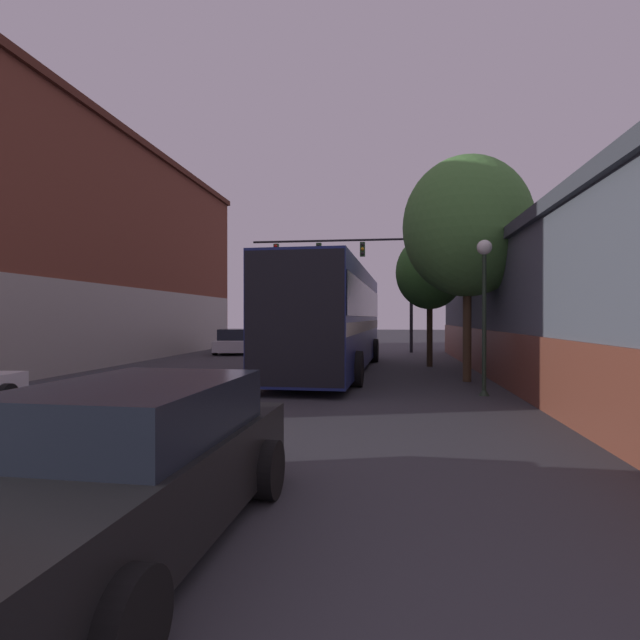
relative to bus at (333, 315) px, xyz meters
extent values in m
cube|color=silver|center=(-2.33, -1.52, -2.00)|extent=(0.14, 43.27, 0.01)
cube|color=brown|center=(-12.79, 1.88, 2.90)|extent=(7.91, 25.88, 9.80)
cube|color=#9E998E|center=(-8.88, 1.88, -0.40)|extent=(0.24, 25.37, 3.20)
cube|color=#542A1E|center=(-12.79, 1.88, 7.65)|extent=(8.23, 26.14, 0.30)
cube|color=#4C515B|center=(8.72, -1.97, 0.16)|extent=(7.11, 26.01, 4.33)
cube|color=brown|center=(5.22, -1.97, -1.25)|extent=(0.24, 25.49, 1.52)
cube|color=#393D44|center=(8.72, -1.97, 2.18)|extent=(7.40, 26.27, 0.30)
cube|color=navy|center=(0.00, 0.02, -0.10)|extent=(2.87, 12.74, 3.35)
cube|color=black|center=(0.00, 0.02, 0.50)|extent=(2.91, 12.49, 1.07)
cube|color=beige|center=(0.00, 0.02, -0.37)|extent=(2.91, 12.62, 0.33)
cube|color=black|center=(-0.22, -6.29, -0.10)|extent=(2.39, 0.14, 3.22)
cylinder|color=black|center=(-1.11, 3.99, -1.50)|extent=(0.33, 1.01, 1.00)
cylinder|color=black|center=(1.39, 3.90, -1.50)|extent=(0.33, 1.01, 1.00)
cylinder|color=black|center=(-1.38, -3.86, -1.50)|extent=(0.33, 1.01, 1.00)
cylinder|color=black|center=(1.11, -3.95, -1.50)|extent=(0.33, 1.01, 1.00)
cube|color=black|center=(-0.19, -13.92, -1.48)|extent=(1.78, 4.44, 0.71)
cube|color=black|center=(-0.18, -13.66, -0.89)|extent=(1.58, 2.33, 0.48)
cylinder|color=black|center=(-1.00, -12.54, -1.70)|extent=(0.24, 0.62, 0.62)
cylinder|color=black|center=(0.71, -12.59, -1.70)|extent=(0.24, 0.62, 0.62)
cylinder|color=black|center=(0.63, -15.31, -1.70)|extent=(0.24, 0.62, 0.62)
cube|color=silver|center=(-6.06, 8.19, -1.56)|extent=(2.14, 4.29, 0.57)
cube|color=black|center=(-6.04, 7.98, -0.98)|extent=(1.81, 2.30, 0.58)
cylinder|color=black|center=(-7.09, 9.38, -1.71)|extent=(0.27, 0.61, 0.59)
cylinder|color=black|center=(-5.27, 9.55, -1.71)|extent=(0.27, 0.61, 0.59)
cylinder|color=black|center=(-6.85, 6.82, -1.71)|extent=(0.27, 0.61, 0.59)
cylinder|color=black|center=(-5.03, 7.00, -1.71)|extent=(0.27, 0.61, 0.59)
cylinder|color=black|center=(-5.84, -8.47, -1.72)|extent=(0.26, 0.58, 0.56)
cylinder|color=black|center=(3.22, 10.11, 1.27)|extent=(0.18, 0.18, 6.55)
cylinder|color=black|center=(-1.25, 10.11, 4.24)|extent=(8.94, 0.12, 0.12)
cube|color=#234723|center=(0.54, 10.11, 3.72)|extent=(0.28, 0.24, 0.80)
sphere|color=black|center=(0.54, 9.96, 3.97)|extent=(0.18, 0.18, 0.18)
sphere|color=orange|center=(0.54, 9.96, 3.72)|extent=(0.18, 0.18, 0.18)
sphere|color=black|center=(0.54, 9.96, 3.48)|extent=(0.18, 0.18, 0.18)
cube|color=#234723|center=(-1.92, 10.11, 3.72)|extent=(0.28, 0.24, 0.80)
sphere|color=black|center=(-1.92, 9.96, 3.97)|extent=(0.18, 0.18, 0.18)
sphere|color=orange|center=(-1.92, 9.96, 3.72)|extent=(0.18, 0.18, 0.18)
sphere|color=black|center=(-1.92, 9.96, 3.48)|extent=(0.18, 0.18, 0.18)
cube|color=#234723|center=(-4.38, 10.11, 3.72)|extent=(0.28, 0.24, 0.80)
sphere|color=red|center=(-4.38, 9.96, 3.97)|extent=(0.18, 0.18, 0.18)
sphere|color=black|center=(-4.38, 9.96, 3.72)|extent=(0.18, 0.18, 0.18)
sphere|color=black|center=(-4.38, 9.96, 3.48)|extent=(0.18, 0.18, 0.18)
cone|color=#233323|center=(4.31, -5.05, -1.90)|extent=(0.26, 0.26, 0.20)
cylinder|color=#233323|center=(4.31, -5.05, -0.25)|extent=(0.10, 0.10, 3.52)
sphere|color=white|center=(4.31, -5.05, 1.64)|extent=(0.37, 0.37, 0.37)
cylinder|color=#4C3823|center=(4.31, -2.32, -0.49)|extent=(0.25, 0.25, 3.03)
ellipsoid|color=#4C843D|center=(4.31, -2.32, 2.65)|extent=(3.83, 3.45, 4.22)
cylinder|color=#3D2D1E|center=(3.58, 2.21, -0.72)|extent=(0.23, 0.23, 2.58)
ellipsoid|color=#38702D|center=(3.58, 2.21, 1.70)|extent=(2.65, 2.38, 2.91)
camera|label=1|loc=(1.97, -17.73, -0.08)|focal=28.00mm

